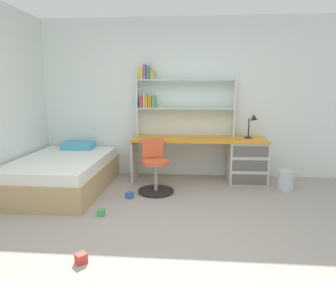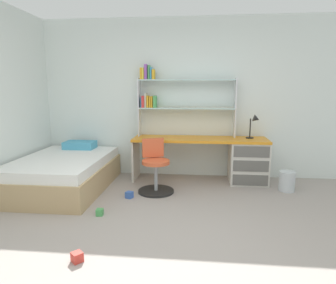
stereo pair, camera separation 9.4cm
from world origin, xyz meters
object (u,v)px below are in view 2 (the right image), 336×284
at_px(waste_bin, 287,181).
at_px(toy_block_green_2, 100,212).
at_px(desk, 235,158).
at_px(toy_block_blue_0, 129,195).
at_px(swivel_chair, 155,172).
at_px(bed_platform, 64,173).
at_px(toy_block_red_1, 77,257).
at_px(desk_lamp, 255,123).
at_px(bookshelf_hutch, 172,95).

height_order(waste_bin, toy_block_green_2, waste_bin).
height_order(desk, toy_block_blue_0, desk).
bearing_deg(swivel_chair, toy_block_green_2, -120.92).
distance_m(bed_platform, toy_block_green_2, 1.25).
distance_m(toy_block_blue_0, toy_block_red_1, 1.56).
bearing_deg(toy_block_red_1, desk_lamp, 52.52).
height_order(bed_platform, waste_bin, bed_platform).
bearing_deg(bookshelf_hutch, toy_block_red_1, -102.62).
bearing_deg(desk_lamp, bed_platform, -167.37).
bearing_deg(waste_bin, toy_block_blue_0, -166.83).
height_order(bookshelf_hutch, toy_block_blue_0, bookshelf_hutch).
height_order(desk, swivel_chair, swivel_chair).
xyz_separation_m(swivel_chair, toy_block_green_2, (-0.54, -0.90, -0.26)).
bearing_deg(bookshelf_hutch, swivel_chair, -102.33).
distance_m(swivel_chair, waste_bin, 1.94).
bearing_deg(bookshelf_hutch, waste_bin, -17.34).
bearing_deg(toy_block_green_2, toy_block_red_1, -82.80).
bearing_deg(toy_block_red_1, bed_platform, 117.61).
relative_size(desk, waste_bin, 7.29).
bearing_deg(bookshelf_hutch, desk_lamp, -5.82).
height_order(desk_lamp, toy_block_red_1, desk_lamp).
bearing_deg(toy_block_blue_0, desk_lamp, 27.33).
distance_m(desk, toy_block_green_2, 2.33).
height_order(bookshelf_hutch, desk_lamp, bookshelf_hutch).
bearing_deg(bed_platform, waste_bin, 4.01).
height_order(toy_block_red_1, toy_block_green_2, toy_block_red_1).
height_order(desk, bookshelf_hutch, bookshelf_hutch).
xyz_separation_m(desk_lamp, bed_platform, (-2.87, -0.64, -0.71)).
bearing_deg(toy_block_blue_0, swivel_chair, 43.08).
relative_size(waste_bin, toy_block_red_1, 3.42).
relative_size(desk, bookshelf_hutch, 1.35).
bearing_deg(toy_block_green_2, toy_block_blue_0, 70.05).
distance_m(swivel_chair, toy_block_blue_0, 0.51).
distance_m(bookshelf_hutch, toy_block_green_2, 2.26).
bearing_deg(toy_block_green_2, desk_lamp, 37.12).
bearing_deg(desk_lamp, bookshelf_hutch, 174.18).
xyz_separation_m(swivel_chair, waste_bin, (1.92, 0.22, -0.15)).
relative_size(swivel_chair, bed_platform, 0.42).
xyz_separation_m(waste_bin, toy_block_blue_0, (-2.24, -0.52, -0.10)).
bearing_deg(toy_block_green_2, bookshelf_hutch, 67.04).
relative_size(desk, toy_block_red_1, 24.96).
height_order(swivel_chair, toy_block_green_2, swivel_chair).
relative_size(desk_lamp, waste_bin, 1.31).
xyz_separation_m(toy_block_red_1, toy_block_green_2, (-0.12, 0.95, -0.00)).
bearing_deg(swivel_chair, bookshelf_hutch, 77.67).
xyz_separation_m(desk_lamp, swivel_chair, (-1.49, -0.64, -0.66)).
distance_m(desk_lamp, toy_block_blue_0, 2.24).
xyz_separation_m(swivel_chair, toy_block_red_1, (-0.42, -1.85, -0.26)).
xyz_separation_m(bookshelf_hutch, swivel_chair, (-0.17, -0.77, -1.09)).
xyz_separation_m(bookshelf_hutch, toy_block_red_1, (-0.59, -2.62, -1.34)).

